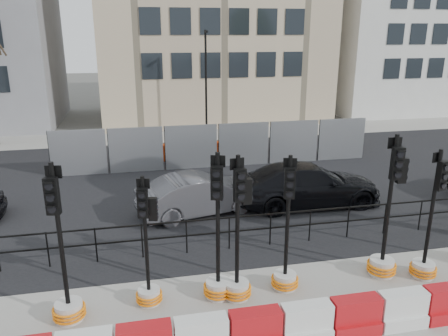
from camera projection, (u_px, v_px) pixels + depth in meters
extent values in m
plane|color=#51514C|center=(284.00, 266.00, 11.46)|extent=(120.00, 120.00, 0.00)
cube|color=black|center=(227.00, 181.00, 17.99)|extent=(40.00, 14.00, 0.03)
cube|color=gray|center=(196.00, 133.00, 26.40)|extent=(40.00, 4.00, 0.02)
cube|color=silver|center=(405.00, 3.00, 32.96)|extent=(12.00, 9.00, 16.00)
cylinder|color=black|center=(48.00, 250.00, 11.26)|extent=(0.04, 0.04, 1.00)
cylinder|color=black|center=(96.00, 246.00, 11.49)|extent=(0.04, 0.04, 1.00)
cylinder|color=black|center=(142.00, 241.00, 11.73)|extent=(0.04, 0.04, 1.00)
cylinder|color=black|center=(187.00, 237.00, 11.96)|extent=(0.04, 0.04, 1.00)
cylinder|color=black|center=(229.00, 233.00, 12.20)|extent=(0.04, 0.04, 1.00)
cylinder|color=black|center=(270.00, 230.00, 12.43)|extent=(0.04, 0.04, 1.00)
cylinder|color=black|center=(310.00, 226.00, 12.67)|extent=(0.04, 0.04, 1.00)
cylinder|color=black|center=(348.00, 222.00, 12.90)|extent=(0.04, 0.04, 1.00)
cylinder|color=black|center=(385.00, 219.00, 13.14)|extent=(0.04, 0.04, 1.00)
cylinder|color=black|center=(420.00, 216.00, 13.37)|extent=(0.04, 0.04, 1.00)
cube|color=black|center=(271.00, 214.00, 12.29)|extent=(18.00, 0.04, 0.04)
cube|color=black|center=(270.00, 228.00, 12.42)|extent=(18.00, 0.04, 0.04)
cube|color=#95979D|center=(78.00, 153.00, 18.40)|extent=(2.30, 0.05, 2.00)
cylinder|color=black|center=(50.00, 155.00, 18.17)|extent=(0.05, 0.05, 2.00)
cube|color=#95979D|center=(136.00, 150.00, 18.87)|extent=(2.30, 0.05, 2.00)
cylinder|color=black|center=(109.00, 152.00, 18.64)|extent=(0.05, 0.05, 2.00)
cube|color=#95979D|center=(191.00, 147.00, 19.33)|extent=(2.30, 0.05, 2.00)
cylinder|color=black|center=(165.00, 149.00, 19.11)|extent=(0.05, 0.05, 2.00)
cube|color=#95979D|center=(244.00, 144.00, 19.80)|extent=(2.30, 0.05, 2.00)
cylinder|color=black|center=(219.00, 146.00, 19.58)|extent=(0.05, 0.05, 2.00)
cube|color=#95979D|center=(294.00, 142.00, 20.27)|extent=(2.30, 0.05, 2.00)
cylinder|color=black|center=(270.00, 143.00, 20.05)|extent=(0.05, 0.05, 2.00)
cube|color=#95979D|center=(341.00, 139.00, 20.74)|extent=(2.30, 0.05, 2.00)
cylinder|color=black|center=(319.00, 141.00, 20.52)|extent=(0.05, 0.05, 2.00)
cube|color=#D8410E|center=(128.00, 155.00, 20.37)|extent=(1.00, 0.40, 0.80)
cube|color=#D8410E|center=(171.00, 153.00, 20.76)|extent=(1.00, 0.40, 0.80)
cube|color=#D8410E|center=(212.00, 150.00, 21.15)|extent=(1.00, 0.40, 0.80)
cube|color=#D8410E|center=(252.00, 148.00, 21.54)|extent=(1.00, 0.40, 0.80)
cube|color=#D8410E|center=(290.00, 146.00, 21.93)|extent=(1.00, 0.40, 0.80)
cylinder|color=black|center=(206.00, 85.00, 24.68)|extent=(0.12, 0.12, 6.00)
cube|color=black|center=(206.00, 32.00, 23.58)|extent=(0.12, 0.50, 0.12)
cube|color=white|center=(201.00, 330.00, 8.17)|extent=(1.00, 0.35, 0.50)
cube|color=red|center=(255.00, 323.00, 8.37)|extent=(1.00, 0.35, 0.50)
cube|color=white|center=(306.00, 333.00, 8.70)|extent=(1.00, 0.50, 0.30)
cube|color=white|center=(307.00, 316.00, 8.58)|extent=(1.00, 0.35, 0.50)
cube|color=red|center=(354.00, 326.00, 8.90)|extent=(1.00, 0.50, 0.30)
cube|color=red|center=(356.00, 309.00, 8.78)|extent=(1.00, 0.35, 0.50)
cube|color=white|center=(400.00, 319.00, 9.11)|extent=(1.00, 0.50, 0.30)
cube|color=white|center=(403.00, 303.00, 8.99)|extent=(1.00, 0.35, 0.50)
cube|color=red|center=(444.00, 313.00, 9.31)|extent=(1.00, 0.50, 0.30)
cube|color=red|center=(447.00, 297.00, 9.19)|extent=(1.00, 0.35, 0.50)
cylinder|color=silver|center=(69.00, 311.00, 9.26)|extent=(0.58, 0.58, 0.43)
torus|color=orange|center=(70.00, 315.00, 9.29)|extent=(0.69, 0.69, 0.05)
torus|color=orange|center=(69.00, 311.00, 9.26)|extent=(0.69, 0.69, 0.05)
torus|color=orange|center=(69.00, 308.00, 9.24)|extent=(0.69, 0.69, 0.05)
cylinder|color=black|center=(60.00, 239.00, 8.75)|extent=(0.10, 0.10, 3.20)
cube|color=black|center=(52.00, 196.00, 8.34)|extent=(0.28, 0.20, 0.75)
cylinder|color=black|center=(52.00, 209.00, 8.33)|extent=(0.17, 0.09, 0.16)
cylinder|color=black|center=(50.00, 198.00, 8.26)|extent=(0.17, 0.09, 0.16)
cylinder|color=black|center=(49.00, 186.00, 8.19)|extent=(0.17, 0.09, 0.16)
cube|color=black|center=(53.00, 172.00, 8.40)|extent=(0.32, 0.10, 0.26)
cylinder|color=silver|center=(149.00, 296.00, 9.84)|extent=(0.50, 0.50, 0.37)
torus|color=orange|center=(149.00, 299.00, 9.86)|extent=(0.60, 0.60, 0.05)
torus|color=orange|center=(149.00, 296.00, 9.84)|extent=(0.60, 0.60, 0.05)
torus|color=orange|center=(149.00, 293.00, 9.82)|extent=(0.60, 0.60, 0.05)
cylinder|color=black|center=(146.00, 237.00, 9.40)|extent=(0.08, 0.08, 2.77)
cube|color=black|center=(143.00, 203.00, 9.05)|extent=(0.24, 0.17, 0.65)
cylinder|color=black|center=(143.00, 213.00, 9.04)|extent=(0.14, 0.07, 0.14)
cylinder|color=black|center=(142.00, 204.00, 8.98)|extent=(0.14, 0.07, 0.14)
cylinder|color=black|center=(142.00, 195.00, 8.92)|extent=(0.14, 0.07, 0.14)
cube|color=black|center=(143.00, 184.00, 9.10)|extent=(0.28, 0.08, 0.22)
cube|color=black|center=(153.00, 209.00, 9.21)|extent=(0.20, 0.15, 0.51)
cylinder|color=silver|center=(218.00, 289.00, 10.08)|extent=(0.57, 0.57, 0.42)
torus|color=orange|center=(218.00, 292.00, 10.10)|extent=(0.69, 0.69, 0.05)
torus|color=orange|center=(218.00, 289.00, 10.08)|extent=(0.69, 0.69, 0.05)
torus|color=orange|center=(218.00, 286.00, 10.05)|extent=(0.69, 0.69, 0.05)
cylinder|color=black|center=(218.00, 222.00, 9.58)|extent=(0.09, 0.09, 3.16)
cube|color=black|center=(217.00, 183.00, 9.17)|extent=(0.29, 0.22, 0.74)
cylinder|color=black|center=(216.00, 195.00, 9.16)|extent=(0.17, 0.10, 0.16)
cylinder|color=black|center=(216.00, 184.00, 9.09)|extent=(0.17, 0.10, 0.16)
cylinder|color=black|center=(216.00, 174.00, 9.02)|extent=(0.17, 0.10, 0.16)
cube|color=black|center=(218.00, 161.00, 9.23)|extent=(0.31, 0.13, 0.25)
cylinder|color=silver|center=(237.00, 290.00, 10.04)|extent=(0.56, 0.56, 0.42)
torus|color=orange|center=(237.00, 293.00, 10.07)|extent=(0.68, 0.68, 0.05)
torus|color=orange|center=(237.00, 290.00, 10.04)|extent=(0.68, 0.68, 0.05)
torus|color=orange|center=(237.00, 287.00, 10.02)|extent=(0.68, 0.68, 0.05)
cylinder|color=black|center=(237.00, 224.00, 9.55)|extent=(0.09, 0.09, 3.12)
cube|color=black|center=(240.00, 185.00, 9.15)|extent=(0.26, 0.17, 0.73)
cylinder|color=black|center=(241.00, 197.00, 9.15)|extent=(0.16, 0.07, 0.16)
cylinder|color=black|center=(241.00, 186.00, 9.08)|extent=(0.16, 0.07, 0.16)
cylinder|color=black|center=(241.00, 176.00, 9.01)|extent=(0.16, 0.07, 0.16)
cube|color=black|center=(237.00, 164.00, 9.20)|extent=(0.31, 0.06, 0.25)
cube|color=black|center=(247.00, 191.00, 9.39)|extent=(0.22, 0.16, 0.57)
cylinder|color=silver|center=(285.00, 281.00, 10.42)|extent=(0.54, 0.54, 0.40)
torus|color=orange|center=(285.00, 284.00, 10.44)|extent=(0.65, 0.65, 0.05)
torus|color=orange|center=(285.00, 281.00, 10.42)|extent=(0.65, 0.65, 0.05)
torus|color=orange|center=(285.00, 278.00, 10.39)|extent=(0.65, 0.65, 0.05)
cylinder|color=black|center=(288.00, 219.00, 9.94)|extent=(0.09, 0.09, 3.02)
cube|color=black|center=(290.00, 183.00, 9.55)|extent=(0.27, 0.20, 0.70)
cylinder|color=black|center=(289.00, 194.00, 9.54)|extent=(0.16, 0.09, 0.15)
cylinder|color=black|center=(290.00, 184.00, 9.48)|extent=(0.16, 0.09, 0.15)
cylinder|color=black|center=(290.00, 175.00, 9.41)|extent=(0.16, 0.09, 0.15)
cube|color=black|center=(290.00, 163.00, 9.61)|extent=(0.30, 0.12, 0.24)
cylinder|color=silver|center=(381.00, 267.00, 11.00)|extent=(0.60, 0.60, 0.44)
torus|color=orange|center=(381.00, 270.00, 11.02)|extent=(0.72, 0.72, 0.06)
torus|color=orange|center=(381.00, 267.00, 11.00)|extent=(0.72, 0.72, 0.06)
torus|color=orange|center=(382.00, 264.00, 10.97)|extent=(0.72, 0.72, 0.06)
cylinder|color=black|center=(389.00, 202.00, 10.47)|extent=(0.10, 0.10, 3.32)
cube|color=black|center=(397.00, 164.00, 10.05)|extent=(0.27, 0.17, 0.77)
cylinder|color=black|center=(398.00, 175.00, 10.04)|extent=(0.17, 0.07, 0.17)
cylinder|color=black|center=(399.00, 165.00, 9.96)|extent=(0.17, 0.07, 0.17)
cylinder|color=black|center=(400.00, 154.00, 9.89)|extent=(0.17, 0.07, 0.17)
cube|color=black|center=(395.00, 143.00, 10.10)|extent=(0.33, 0.05, 0.27)
cube|color=black|center=(402.00, 171.00, 10.27)|extent=(0.23, 0.16, 0.61)
cylinder|color=silver|center=(423.00, 269.00, 10.91)|extent=(0.54, 0.54, 0.40)
torus|color=orange|center=(422.00, 272.00, 10.94)|extent=(0.65, 0.65, 0.05)
torus|color=orange|center=(423.00, 269.00, 10.91)|extent=(0.65, 0.65, 0.05)
torus|color=orange|center=(423.00, 267.00, 10.89)|extent=(0.65, 0.65, 0.05)
cylinder|color=black|center=(432.00, 210.00, 10.44)|extent=(0.09, 0.09, 3.01)
cube|color=black|center=(442.00, 176.00, 10.06)|extent=(0.27, 0.19, 0.70)
cylinder|color=black|center=(443.00, 186.00, 10.06)|extent=(0.16, 0.09, 0.15)
cylinder|color=black|center=(445.00, 177.00, 9.99)|extent=(0.16, 0.09, 0.15)
cylinder|color=black|center=(446.00, 167.00, 9.93)|extent=(0.16, 0.09, 0.15)
cube|color=black|center=(438.00, 157.00, 10.10)|extent=(0.30, 0.10, 0.24)
imported|color=#4B4A4F|center=(200.00, 194.00, 14.60)|extent=(3.38, 4.85, 1.38)
imported|color=black|center=(308.00, 185.00, 15.36)|extent=(2.35, 5.27, 1.50)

